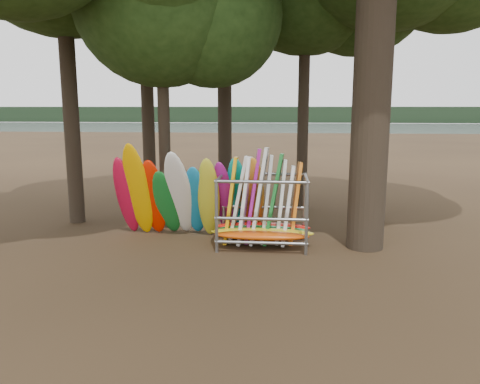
{
  "coord_description": "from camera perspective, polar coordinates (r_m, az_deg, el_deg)",
  "views": [
    {
      "loc": [
        1.94,
        -11.94,
        3.85
      ],
      "look_at": [
        0.66,
        1.5,
        1.4
      ],
      "focal_mm": 35.0,
      "sensor_mm": 36.0,
      "label": 1
    }
  ],
  "objects": [
    {
      "name": "ground",
      "position": [
        12.7,
        -3.64,
        -7.39
      ],
      "size": [
        120.0,
        120.0,
        0.0
      ],
      "primitive_type": "plane",
      "color": "#47331E",
      "rests_on": "ground"
    },
    {
      "name": "lake",
      "position": [
        72.07,
        3.91,
        7.2
      ],
      "size": [
        160.0,
        160.0,
        0.0
      ],
      "primitive_type": "plane",
      "color": "gray",
      "rests_on": "ground"
    },
    {
      "name": "kayak_row",
      "position": [
        13.91,
        -6.57,
        -0.61
      ],
      "size": [
        4.58,
        2.13,
        3.0
      ],
      "color": "#B00C2C",
      "rests_on": "ground"
    },
    {
      "name": "far_shore",
      "position": [
        121.97,
        4.57,
        9.39
      ],
      "size": [
        160.0,
        4.0,
        4.0
      ],
      "primitive_type": "cube",
      "color": "black",
      "rests_on": "ground"
    },
    {
      "name": "storage_rack",
      "position": [
        13.1,
        2.76,
        -2.52
      ],
      "size": [
        2.89,
        1.51,
        2.79
      ],
      "color": "gray",
      "rests_on": "ground"
    }
  ]
}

